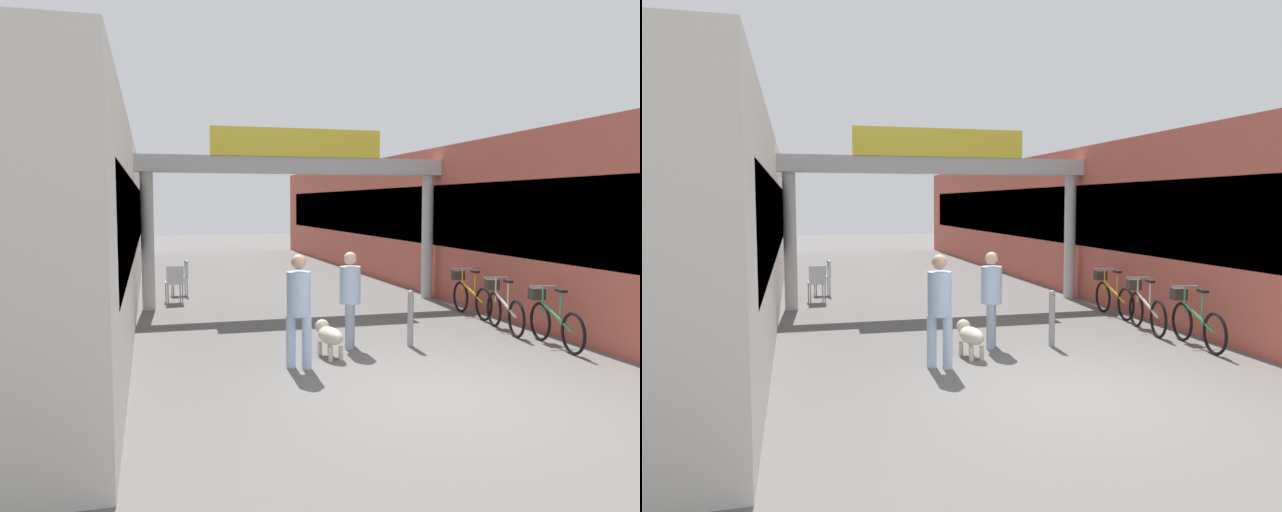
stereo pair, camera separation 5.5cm
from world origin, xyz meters
TOP-DOWN VIEW (x-y plane):
  - ground_plane at (0.00, 0.00)m, footprint 80.00×80.00m
  - storefront_left at (-5.09, 11.00)m, footprint 3.00×26.00m
  - storefront_right at (5.09, 11.00)m, footprint 3.00×26.00m
  - arcade_sign_gateway at (0.00, 7.24)m, footprint 7.40×0.47m
  - pedestrian_with_dog at (-1.28, 1.62)m, footprint 0.47×0.47m
  - pedestrian_companion at (-0.17, 2.63)m, footprint 0.44×0.44m
  - dog_on_leash at (-0.68, 2.15)m, footprint 0.39×0.76m
  - bicycle_green_nearest at (3.10, 1.87)m, footprint 0.46×1.69m
  - bicycle_silver_second at (2.98, 3.19)m, footprint 0.46×1.68m
  - bicycle_orange_third at (3.16, 4.77)m, footprint 0.46×1.69m
  - bollard_post_metal at (0.82, 2.46)m, footprint 0.10×0.10m
  - cafe_chair_aluminium_nearer at (-2.76, 8.10)m, footprint 0.45×0.45m
  - cafe_chair_aluminium_farther at (-2.52, 9.32)m, footprint 0.44×0.44m

SIDE VIEW (x-z plane):
  - ground_plane at x=0.00m, z-range 0.00..0.00m
  - dog_on_leash at x=-0.68m, z-range 0.07..0.61m
  - bicycle_green_nearest at x=3.10m, z-range -0.05..0.93m
  - bicycle_silver_second at x=2.98m, z-range -0.05..0.93m
  - bicycle_orange_third at x=3.16m, z-range -0.05..0.93m
  - bollard_post_metal at x=0.82m, z-range 0.01..0.95m
  - cafe_chair_aluminium_nearer at x=-2.76m, z-range 0.10..0.99m
  - cafe_chair_aluminium_farther at x=-2.52m, z-range 0.10..0.99m
  - pedestrian_companion at x=-0.17m, z-range 0.11..1.68m
  - pedestrian_with_dog at x=-1.28m, z-range 0.11..1.75m
  - storefront_left at x=-5.09m, z-range 0.00..3.74m
  - storefront_right at x=5.09m, z-range 0.00..3.74m
  - arcade_sign_gateway at x=0.00m, z-range 0.85..4.91m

